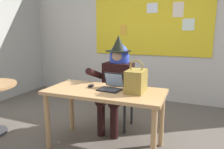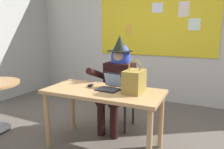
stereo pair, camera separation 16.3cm
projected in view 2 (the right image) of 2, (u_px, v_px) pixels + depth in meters
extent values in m
plane|color=#5B544C|center=(107.00, 146.00, 2.74)|extent=(24.00, 24.00, 0.00)
cube|color=beige|center=(155.00, 31.00, 4.37)|extent=(5.69, 0.10, 2.89)
cube|color=yellow|center=(155.00, 26.00, 4.29)|extent=(2.40, 0.02, 1.20)
cube|color=#F4E0C6|center=(184.00, 9.00, 3.99)|extent=(0.20, 0.01, 0.28)
cube|color=white|center=(157.00, 8.00, 4.20)|extent=(0.21, 0.01, 0.19)
cube|color=gold|center=(129.00, 30.00, 4.54)|extent=(0.14, 0.01, 0.20)
cube|color=white|center=(194.00, 24.00, 3.96)|extent=(0.22, 0.01, 0.22)
cube|color=tan|center=(103.00, 92.00, 2.59)|extent=(1.44, 0.71, 0.04)
cylinder|color=tan|center=(47.00, 120.00, 2.68)|extent=(0.06, 0.06, 0.71)
cylinder|color=tan|center=(149.00, 142.00, 2.15)|extent=(0.06, 0.06, 0.71)
cylinder|color=tan|center=(73.00, 106.00, 3.18)|extent=(0.06, 0.06, 0.71)
cylinder|color=tan|center=(161.00, 121.00, 2.65)|extent=(0.06, 0.06, 0.71)
cube|color=#4C1E19|center=(119.00, 99.00, 3.22)|extent=(0.42, 0.42, 0.04)
cube|color=#4C1E19|center=(124.00, 80.00, 3.34)|extent=(0.38, 0.04, 0.45)
cylinder|color=#262628|center=(125.00, 119.00, 3.05)|extent=(0.04, 0.04, 0.43)
cylinder|color=#262628|center=(104.00, 115.00, 3.19)|extent=(0.04, 0.04, 0.43)
cylinder|color=#262628|center=(133.00, 111.00, 3.35)|extent=(0.04, 0.04, 0.43)
cylinder|color=#262628|center=(114.00, 108.00, 3.49)|extent=(0.04, 0.04, 0.43)
cylinder|color=black|center=(114.00, 122.00, 2.91)|extent=(0.11, 0.11, 0.47)
cylinder|color=black|center=(101.00, 119.00, 3.00)|extent=(0.11, 0.11, 0.47)
cylinder|color=black|center=(119.00, 100.00, 3.00)|extent=(0.16, 0.42, 0.15)
cylinder|color=black|center=(107.00, 98.00, 3.09)|extent=(0.16, 0.42, 0.15)
cube|color=black|center=(120.00, 80.00, 3.18)|extent=(0.43, 0.27, 0.52)
cylinder|color=black|center=(129.00, 77.00, 2.85)|extent=(0.10, 0.47, 0.24)
cylinder|color=black|center=(97.00, 74.00, 3.08)|extent=(0.10, 0.47, 0.24)
sphere|color=#D1A889|center=(120.00, 56.00, 3.11)|extent=(0.20, 0.20, 0.20)
ellipsoid|color=blue|center=(121.00, 59.00, 3.15)|extent=(0.31, 0.23, 0.44)
cylinder|color=black|center=(120.00, 51.00, 3.10)|extent=(0.38, 0.38, 0.01)
cone|color=black|center=(120.00, 43.00, 3.07)|extent=(0.21, 0.21, 0.23)
cube|color=black|center=(108.00, 90.00, 2.57)|extent=(0.28, 0.22, 0.01)
cube|color=#333338|center=(108.00, 89.00, 2.57)|extent=(0.24, 0.16, 0.00)
cube|color=black|center=(113.00, 80.00, 2.66)|extent=(0.27, 0.09, 0.19)
cube|color=#99B7E0|center=(113.00, 80.00, 2.65)|extent=(0.24, 0.08, 0.16)
ellipsoid|color=black|center=(91.00, 85.00, 2.74)|extent=(0.08, 0.11, 0.03)
cube|color=olive|center=(134.00, 81.00, 2.46)|extent=(0.20, 0.30, 0.26)
torus|color=olive|center=(135.00, 67.00, 2.43)|extent=(0.16, 0.02, 0.16)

